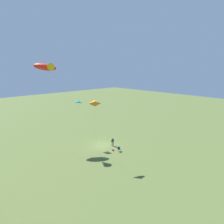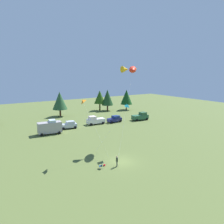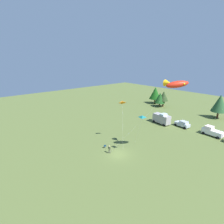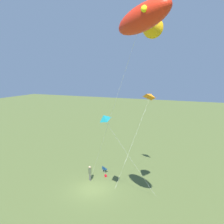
# 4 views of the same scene
# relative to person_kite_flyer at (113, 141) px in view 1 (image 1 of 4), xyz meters

# --- Properties ---
(ground_plane) EXTENTS (160.00, 160.00, 0.00)m
(ground_plane) POSITION_rel_person_kite_flyer_xyz_m (1.62, 1.17, -1.02)
(ground_plane) COLOR #536230
(person_kite_flyer) EXTENTS (0.53, 0.53, 1.74)m
(person_kite_flyer) POSITION_rel_person_kite_flyer_xyz_m (0.00, 0.00, 0.00)
(person_kite_flyer) COLOR #484943
(person_kite_flyer) RESTS_ON ground
(folding_chair) EXTENTS (0.64, 0.64, 0.82)m
(folding_chair) POSITION_rel_person_kite_flyer_xyz_m (-2.41, 0.69, -0.53)
(folding_chair) COLOR navy
(folding_chair) RESTS_ON ground
(backpack_on_grass) EXTENTS (0.39, 0.36, 0.22)m
(backpack_on_grass) POSITION_rel_person_kite_flyer_xyz_m (-1.49, 1.29, -0.91)
(backpack_on_grass) COLOR #BB0A18
(backpack_on_grass) RESTS_ON ground
(kite_large_fish) EXTENTS (11.03, 10.23, 15.72)m
(kite_large_fish) POSITION_rel_person_kite_flyer_xyz_m (8.68, 8.15, 13.81)
(kite_large_fish) COLOR red
(kite_large_fish) RESTS_ON ground
(kite_delta_orange) EXTENTS (4.24, 3.61, 10.11)m
(kite_delta_orange) POSITION_rel_person_kite_flyer_xyz_m (-2.78, 6.10, 8.64)
(kite_delta_orange) COLOR orange
(kite_delta_orange) RESTS_ON ground
(kite_delta_teal) EXTENTS (5.38, 4.25, 8.94)m
(kite_delta_teal) POSITION_rel_person_kite_flyer_xyz_m (4.96, 4.06, 7.56)
(kite_delta_teal) COLOR teal
(kite_delta_teal) RESTS_ON ground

